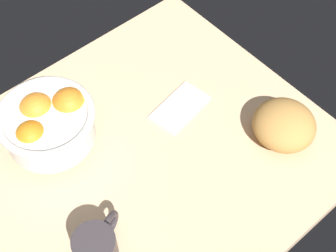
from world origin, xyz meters
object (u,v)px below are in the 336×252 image
mug (97,247)px  fruit_bowl (48,123)px  napkin_folded (180,107)px  bread_loaf (284,125)px

mug → fruit_bowl: bearing=74.0°
fruit_bowl → napkin_folded: (25.93, -10.54, -6.55)cm
bread_loaf → mug: 44.98cm
bread_loaf → mug: size_ratio=1.18×
fruit_bowl → napkin_folded: 28.74cm
fruit_bowl → bread_loaf: (37.28, -30.15, -2.94)cm
bread_loaf → napkin_folded: 22.94cm
bread_loaf → fruit_bowl: bearing=141.0°
bread_loaf → napkin_folded: bearing=120.1°
fruit_bowl → mug: (-7.53, -26.21, -3.06)cm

